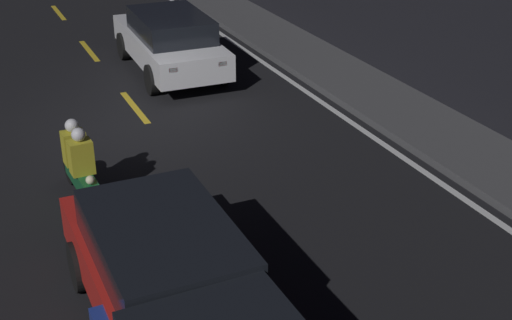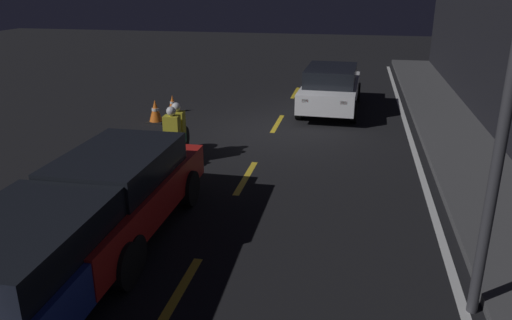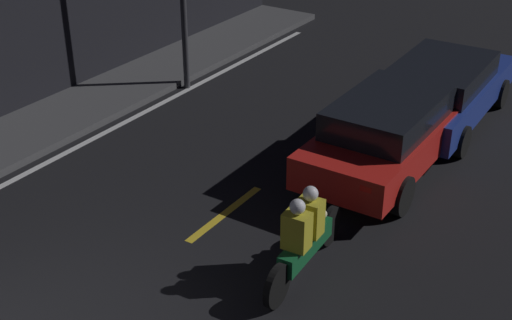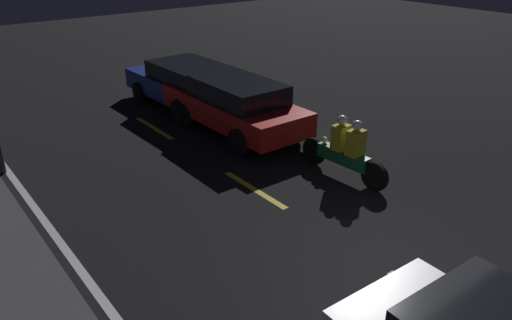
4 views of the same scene
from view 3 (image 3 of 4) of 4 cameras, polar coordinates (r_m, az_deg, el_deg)
lane_dash_d at (r=11.85m, az=-2.48°, el=-4.28°), size 2.00×0.14×0.01m
lane_dash_e at (r=15.29m, az=7.31°, el=3.30°), size 2.00×0.14×0.01m
taxi_red at (r=13.09m, az=10.71°, el=2.39°), size 4.56×1.87×1.44m
sedan_blue at (r=15.26m, az=14.67°, el=5.56°), size 4.53×2.03×1.38m
motorcycle at (r=10.12m, az=3.86°, el=-6.17°), size 2.33×0.40×1.39m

